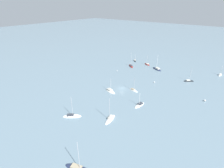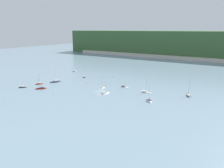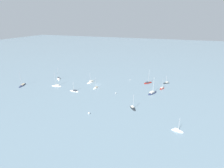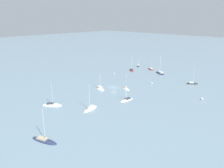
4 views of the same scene
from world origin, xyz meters
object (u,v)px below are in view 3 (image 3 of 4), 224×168
at_px(sailboat_11, 91,82).
at_px(sailboat_3, 74,91).
at_px(sailboat_9, 148,83).
at_px(sailboat_10, 96,88).
at_px(sailboat_1, 162,89).
at_px(sailboat_2, 22,85).
at_px(sailboat_4, 177,131).
at_px(sailboat_5, 57,86).
at_px(sailboat_8, 59,79).
at_px(sailboat_0, 166,83).
at_px(sailboat_6, 152,93).
at_px(mooring_buoy_2, 130,80).
at_px(mooring_buoy_1, 89,113).
at_px(sailboat_7, 133,108).
at_px(mooring_buoy_0, 116,93).

bearing_deg(sailboat_11, sailboat_3, 7.68).
relative_size(sailboat_9, sailboat_10, 1.32).
relative_size(sailboat_1, sailboat_2, 0.75).
xyz_separation_m(sailboat_4, sailboat_5, (74.28, -24.75, 0.06)).
relative_size(sailboat_5, sailboat_8, 1.03).
bearing_deg(sailboat_4, sailboat_0, 107.76).
bearing_deg(sailboat_9, sailboat_6, -120.87).
bearing_deg(mooring_buoy_2, sailboat_5, 33.64).
bearing_deg(sailboat_1, sailboat_5, 129.83).
xyz_separation_m(sailboat_0, sailboat_11, (49.00, 15.69, -0.00)).
bearing_deg(sailboat_6, sailboat_3, 132.55).
bearing_deg(sailboat_3, sailboat_0, -141.49).
bearing_deg(sailboat_8, sailboat_2, -77.51).
height_order(sailboat_10, mooring_buoy_2, sailboat_10).
relative_size(sailboat_4, mooring_buoy_1, 8.00).
relative_size(sailboat_2, sailboat_3, 1.54).
distance_m(sailboat_2, mooring_buoy_2, 72.50).
distance_m(sailboat_8, mooring_buoy_2, 51.83).
relative_size(sailboat_0, sailboat_4, 0.86).
height_order(sailboat_4, sailboat_9, sailboat_9).
height_order(sailboat_6, sailboat_7, sailboat_6).
xyz_separation_m(sailboat_9, mooring_buoy_2, (13.01, -2.15, 0.18)).
height_order(sailboat_7, sailboat_11, sailboat_7).
xyz_separation_m(sailboat_4, mooring_buoy_1, (38.34, -0.13, 0.34)).
distance_m(sailboat_6, mooring_buoy_0, 21.49).
height_order(mooring_buoy_0, mooring_buoy_1, mooring_buoy_1).
bearing_deg(sailboat_7, sailboat_6, 125.29).
relative_size(sailboat_5, mooring_buoy_0, 13.28).
relative_size(sailboat_10, mooring_buoy_0, 10.65).
bearing_deg(sailboat_2, sailboat_5, 89.95).
relative_size(sailboat_3, mooring_buoy_1, 7.64).
distance_m(sailboat_5, sailboat_8, 14.68).
distance_m(sailboat_3, sailboat_6, 46.55).
bearing_deg(sailboat_2, mooring_buoy_2, 101.30).
bearing_deg(sailboat_1, sailboat_10, 132.25).
bearing_deg(sailboat_0, sailboat_7, 38.28).
height_order(sailboat_0, sailboat_1, sailboat_1).
xyz_separation_m(sailboat_0, sailboat_4, (-7.62, 54.46, -0.04)).
distance_m(sailboat_6, sailboat_9, 17.33).
height_order(sailboat_5, sailboat_11, sailboat_5).
relative_size(sailboat_0, sailboat_9, 0.57).
xyz_separation_m(sailboat_4, sailboat_8, (81.85, -37.33, -0.01)).
relative_size(sailboat_9, sailboat_11, 1.36).
xyz_separation_m(sailboat_2, sailboat_11, (-39.41, -20.75, 0.04)).
xyz_separation_m(sailboat_10, mooring_buoy_1, (-10.48, 30.16, 0.33)).
relative_size(sailboat_0, sailboat_7, 0.70).
bearing_deg(sailboat_7, sailboat_8, -150.49).
bearing_deg(mooring_buoy_2, sailboat_10, 53.62).
distance_m(sailboat_6, sailboat_11, 42.74).
xyz_separation_m(sailboat_1, sailboat_4, (-9.46, 43.51, 0.01)).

